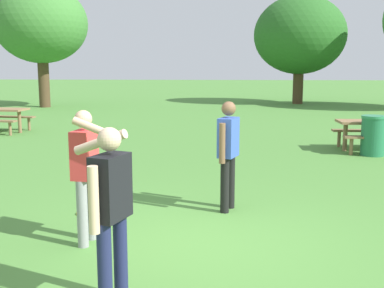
% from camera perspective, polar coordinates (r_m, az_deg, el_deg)
% --- Properties ---
extents(ground_plane, '(120.00, 120.00, 0.00)m').
position_cam_1_polar(ground_plane, '(5.97, 0.69, -11.88)').
color(ground_plane, '#4C8438').
extents(person_thrower, '(0.34, 0.58, 1.64)m').
position_cam_1_polar(person_thrower, '(7.08, 4.33, -0.55)').
color(person_thrower, black).
rests_on(person_thrower, ground).
extents(person_catcher, '(0.62, 0.77, 1.64)m').
position_cam_1_polar(person_catcher, '(4.33, -9.77, -6.96)').
color(person_catcher, '#1E234C').
rests_on(person_catcher, ground).
extents(person_bystander, '(0.66, 0.68, 1.64)m').
position_cam_1_polar(person_bystander, '(5.88, -12.52, -2.64)').
color(person_bystander, gray).
rests_on(person_bystander, ground).
extents(frisbee, '(0.28, 0.28, 0.03)m').
position_cam_1_polar(frisbee, '(7.26, -12.50, -8.04)').
color(frisbee, yellow).
rests_on(frisbee, ground).
extents(picnic_table_near, '(1.71, 1.44, 0.77)m').
position_cam_1_polar(picnic_table_near, '(12.83, 20.71, 1.69)').
color(picnic_table_near, olive).
rests_on(picnic_table_near, ground).
extents(picnic_table_far, '(1.85, 1.60, 0.77)m').
position_cam_1_polar(picnic_table_far, '(16.49, -21.91, 3.24)').
color(picnic_table_far, olive).
rests_on(picnic_table_far, ground).
extents(trash_can_beside_table, '(0.59, 0.59, 0.96)m').
position_cam_1_polar(trash_can_beside_table, '(12.24, 20.78, 0.96)').
color(trash_can_beside_table, '#237047').
rests_on(trash_can_beside_table, ground).
extents(tree_tall_left, '(4.57, 4.57, 6.08)m').
position_cam_1_polar(tree_tall_left, '(25.48, -17.57, 13.47)').
color(tree_tall_left, '#4C3823').
rests_on(tree_tall_left, ground).
extents(tree_broad_center, '(4.93, 4.93, 5.81)m').
position_cam_1_polar(tree_broad_center, '(27.03, 12.73, 12.54)').
color(tree_broad_center, '#4C3823').
rests_on(tree_broad_center, ground).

